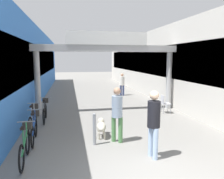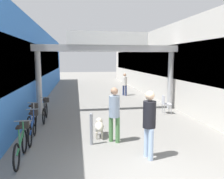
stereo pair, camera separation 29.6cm
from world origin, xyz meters
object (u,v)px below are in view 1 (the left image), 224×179
bicycle_green_nearest (25,144)px  bicycle_blue_second (34,128)px  bicycle_silver_third (33,119)px  pedestrian_carrying_crate (122,83)px  cafe_chair_aluminium_nearer (164,102)px  dog_on_leash (101,126)px  bollard_post_metal (94,129)px  pedestrian_companion (154,120)px  bicycle_black_farthest (45,111)px  pedestrian_with_dog (117,111)px

bicycle_green_nearest → bicycle_blue_second: size_ratio=1.00×
bicycle_blue_second → bicycle_silver_third: bearing=100.7°
pedestrian_carrying_crate → cafe_chair_aluminium_nearer: (0.80, -5.48, -0.37)m
dog_on_leash → bollard_post_metal: 0.77m
pedestrian_companion → bicycle_black_farthest: 5.38m
bicycle_blue_second → bollard_post_metal: 2.02m
bicycle_blue_second → bicycle_silver_third: (-0.22, 1.15, 0.00)m
bicycle_green_nearest → bicycle_silver_third: (-0.20, 2.58, 0.00)m
pedestrian_carrying_crate → bicycle_green_nearest: bearing=-117.4°
bicycle_green_nearest → bicycle_silver_third: bearing=94.4°
pedestrian_companion → cafe_chair_aluminium_nearer: (2.38, 4.51, -0.52)m
bicycle_green_nearest → bicycle_black_farthest: bearing=88.4°
pedestrian_carrying_crate → cafe_chair_aluminium_nearer: bearing=-81.7°
pedestrian_with_dog → cafe_chair_aluminium_nearer: bearing=46.2°
pedestrian_with_dog → bicycle_black_farthest: size_ratio=1.05×
dog_on_leash → pedestrian_carrying_crate: bearing=71.5°
dog_on_leash → bicycle_black_farthest: bearing=131.6°
dog_on_leash → cafe_chair_aluminium_nearer: cafe_chair_aluminium_nearer is taller
dog_on_leash → bicycle_green_nearest: (-2.21, -1.39, 0.06)m
pedestrian_companion → dog_on_leash: bearing=121.2°
pedestrian_with_dog → bicycle_silver_third: pedestrian_with_dog is taller
bicycle_silver_third → dog_on_leash: bearing=-26.2°
dog_on_leash → bollard_post_metal: size_ratio=0.81×
pedestrian_with_dog → bicycle_silver_third: size_ratio=1.05×
dog_on_leash → bicycle_blue_second: size_ratio=0.49×
dog_on_leash → bollard_post_metal: (-0.31, -0.68, 0.14)m
bicycle_black_farthest → bollard_post_metal: bollard_post_metal is taller
bicycle_black_farthest → cafe_chair_aluminium_nearer: 5.62m
cafe_chair_aluminium_nearer → pedestrian_carrying_crate: bearing=98.3°
dog_on_leash → bicycle_silver_third: size_ratio=0.49×
cafe_chair_aluminium_nearer → bicycle_black_farthest: bearing=-177.3°
bicycle_black_farthest → cafe_chair_aluminium_nearer: bearing=2.7°
bicycle_blue_second → cafe_chair_aluminium_nearer: (5.71, 2.60, 0.10)m
bicycle_green_nearest → bollard_post_metal: bearing=20.3°
pedestrian_with_dog → bicycle_silver_third: 3.40m
pedestrian_carrying_crate → bicycle_green_nearest: pedestrian_carrying_crate is taller
pedestrian_companion → bicycle_silver_third: (-3.55, 3.07, -0.63)m
pedestrian_with_dog → bicycle_green_nearest: (-2.64, -0.80, -0.58)m
bicycle_green_nearest → cafe_chair_aluminium_nearer: (5.72, 4.02, 0.10)m
bicycle_silver_third → cafe_chair_aluminium_nearer: bicycle_silver_third is taller
pedestrian_companion → cafe_chair_aluminium_nearer: pedestrian_companion is taller
pedestrian_carrying_crate → bicycle_silver_third: 8.63m
bollard_post_metal → bicycle_silver_third: bearing=138.3°
pedestrian_with_dog → pedestrian_companion: size_ratio=0.97×
bicycle_blue_second → bicycle_silver_third: 1.17m
pedestrian_with_dog → dog_on_leash: pedestrian_with_dog is taller
bicycle_blue_second → pedestrian_companion: bearing=-29.9°
bollard_post_metal → pedestrian_carrying_crate: bearing=71.1°
bollard_post_metal → cafe_chair_aluminium_nearer: bollard_post_metal is taller
pedestrian_with_dog → pedestrian_carrying_crate: (2.29, 8.71, -0.11)m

